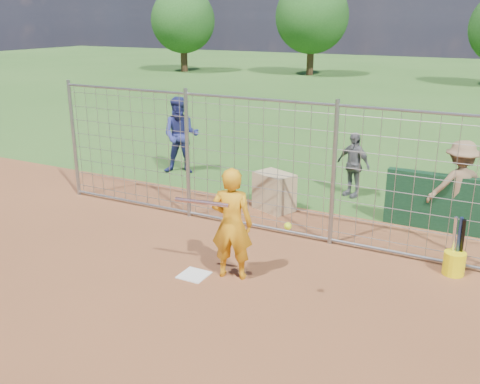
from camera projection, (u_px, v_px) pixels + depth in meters
The scene contains 12 objects.
ground at pixel (201, 271), 8.62m from camera, with size 100.00×100.00×0.00m, color #2D591E.
infield_dirt at pixel (63, 376), 6.09m from camera, with size 18.00×18.00×0.00m, color brown.
home_plate at pixel (194, 275), 8.45m from camera, with size 0.43×0.43×0.02m, color silver.
dugout_wall at pixel (456, 205), 9.98m from camera, with size 2.60×0.20×1.10m, color #11381E.
batter at pixel (232, 224), 8.15m from camera, with size 0.65×0.43×1.78m, color orange.
bystander_a at pixel (181, 136), 13.70m from camera, with size 0.96×0.75×1.97m, color navy.
bystander_b at pixel (353, 165), 11.98m from camera, with size 0.86×0.36×1.47m, color #5E5F63.
bystander_c at pixel (459, 187), 9.97m from camera, with size 1.13×0.65×1.76m, color brown.
equipment_bin at pixel (274, 192), 11.21m from camera, with size 0.80×0.55×0.80m, color tan.
equipment_in_play at pixel (221, 208), 7.79m from camera, with size 1.91×0.24×0.17m.
bucket_with_bats at pixel (455, 260), 8.43m from camera, with size 0.34×0.36×0.98m.
backstop_fence at pixel (256, 166), 9.91m from camera, with size 9.08×0.08×2.60m.
Camera 1 is at (4.17, -6.60, 3.91)m, focal length 40.00 mm.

